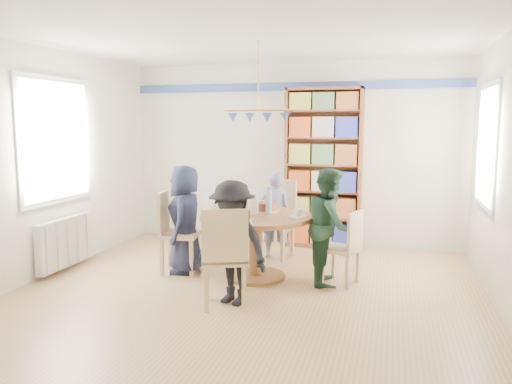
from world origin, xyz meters
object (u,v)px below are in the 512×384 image
(chair_right, at_px, (347,244))
(person_right, at_px, (330,226))
(chair_far, at_px, (277,214))
(person_far, at_px, (275,215))
(chair_near, at_px, (225,253))
(dining_table, at_px, (256,231))
(chair_left, at_px, (173,228))
(bookshelf, at_px, (323,170))
(person_near, at_px, (233,243))
(radiator, at_px, (66,242))
(person_left, at_px, (185,219))

(chair_right, xyz_separation_m, person_right, (-0.19, 0.02, 0.20))
(chair_far, bearing_deg, person_far, -93.07)
(chair_near, bearing_deg, dining_table, 88.36)
(chair_left, xyz_separation_m, bookshelf, (1.58, 1.77, 0.60))
(chair_near, relative_size, person_near, 0.81)
(radiator, bearing_deg, chair_left, 11.59)
(chair_far, distance_m, chair_near, 2.06)
(chair_left, distance_m, person_left, 0.18)
(dining_table, bearing_deg, person_right, 2.30)
(radiator, xyz_separation_m, bookshelf, (2.90, 2.04, 0.79))
(person_right, xyz_separation_m, person_near, (-0.86, -0.91, -0.04))
(chair_far, bearing_deg, dining_table, -90.87)
(radiator, relative_size, bookshelf, 0.43)
(person_left, distance_m, person_far, 1.30)
(dining_table, relative_size, person_far, 1.11)
(person_far, height_order, bookshelf, bookshelf)
(chair_left, xyz_separation_m, chair_far, (1.05, 1.07, 0.03))
(chair_near, distance_m, person_near, 0.17)
(chair_far, xyz_separation_m, person_near, (-0.02, -1.91, 0.05))
(dining_table, relative_size, chair_near, 1.29)
(chair_far, height_order, person_near, person_near)
(person_left, distance_m, bookshelf, 2.30)
(chair_right, bearing_deg, person_far, 138.29)
(chair_left, bearing_deg, person_right, 2.24)
(chair_left, height_order, chair_near, chair_near)
(chair_near, relative_size, bookshelf, 0.43)
(person_near, bearing_deg, chair_left, 160.41)
(person_right, bearing_deg, dining_table, 84.19)
(chair_left, distance_m, person_near, 1.33)
(dining_table, distance_m, chair_far, 1.03)
(person_left, height_order, person_right, person_right)
(radiator, height_order, dining_table, dining_table)
(person_left, xyz_separation_m, person_far, (0.90, 0.94, -0.07))
(radiator, relative_size, dining_table, 0.77)
(chair_right, height_order, person_far, person_far)
(radiator, distance_m, dining_table, 2.39)
(chair_left, height_order, person_far, person_far)
(radiator, xyz_separation_m, dining_table, (2.36, 0.31, 0.21))
(chair_near, relative_size, person_left, 0.77)
(radiator, xyz_separation_m, chair_near, (2.33, -0.72, 0.20))
(radiator, distance_m, person_right, 3.25)
(person_right, height_order, bookshelf, bookshelf)
(chair_left, xyz_separation_m, chair_near, (1.00, -0.99, 0.01))
(radiator, relative_size, chair_far, 0.95)
(chair_left, bearing_deg, person_far, 43.19)
(chair_near, relative_size, person_right, 0.76)
(dining_table, distance_m, person_far, 0.94)
(chair_right, xyz_separation_m, person_left, (-1.94, -0.02, 0.19))
(person_left, relative_size, person_right, 0.99)
(chair_far, height_order, person_left, person_left)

